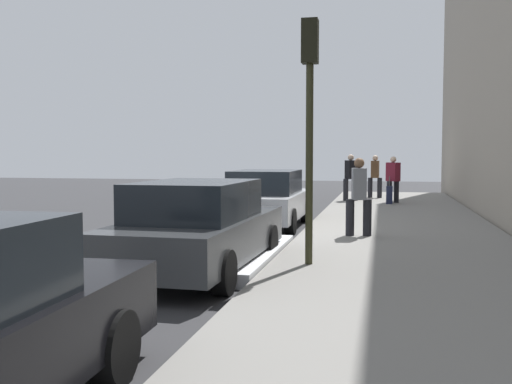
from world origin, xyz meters
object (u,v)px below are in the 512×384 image
(traffic_light_pole, at_px, (310,98))
(pedestrian_burgundy_coat, at_px, (393,178))
(pedestrian_brown_coat, at_px, (375,175))
(pedestrian_black_coat, at_px, (351,176))
(parked_car_silver, at_px, (267,199))
(pedestrian_grey_coat, at_px, (359,194))
(parked_car_charcoal, at_px, (199,227))
(rolling_suitcase, at_px, (389,195))

(traffic_light_pole, bearing_deg, pedestrian_burgundy_coat, -6.98)
(pedestrian_burgundy_coat, height_order, pedestrian_brown_coat, pedestrian_brown_coat)
(pedestrian_brown_coat, distance_m, pedestrian_black_coat, 1.91)
(parked_car_silver, bearing_deg, pedestrian_brown_coat, -16.18)
(pedestrian_grey_coat, height_order, pedestrian_burgundy_coat, pedestrian_grey_coat)
(pedestrian_black_coat, xyz_separation_m, traffic_light_pole, (-13.34, -0.03, 1.75))
(parked_car_silver, distance_m, traffic_light_pole, 6.40)
(pedestrian_black_coat, relative_size, traffic_light_pole, 0.45)
(parked_car_charcoal, bearing_deg, pedestrian_grey_coat, -31.55)
(pedestrian_burgundy_coat, distance_m, rolling_suitcase, 0.71)
(pedestrian_grey_coat, relative_size, pedestrian_black_coat, 0.97)
(parked_car_charcoal, bearing_deg, pedestrian_brown_coat, -9.64)
(parked_car_silver, xyz_separation_m, pedestrian_grey_coat, (-2.23, -2.48, 0.30))
(pedestrian_burgundy_coat, bearing_deg, traffic_light_pole, 173.02)
(pedestrian_brown_coat, height_order, traffic_light_pole, traffic_light_pole)
(traffic_light_pole, bearing_deg, parked_car_silver, 17.50)
(parked_car_silver, distance_m, pedestrian_black_coat, 7.79)
(pedestrian_burgundy_coat, height_order, rolling_suitcase, pedestrian_burgundy_coat)
(parked_car_charcoal, relative_size, rolling_suitcase, 4.77)
(parked_car_silver, relative_size, pedestrian_grey_coat, 2.58)
(pedestrian_black_coat, bearing_deg, pedestrian_grey_coat, -175.96)
(parked_car_silver, distance_m, rolling_suitcase, 7.19)
(pedestrian_black_coat, bearing_deg, traffic_light_pole, -179.87)
(pedestrian_burgundy_coat, bearing_deg, parked_car_silver, 153.67)
(pedestrian_grey_coat, relative_size, traffic_light_pole, 0.43)
(pedestrian_grey_coat, bearing_deg, parked_car_charcoal, 148.45)
(pedestrian_brown_coat, height_order, rolling_suitcase, pedestrian_brown_coat)
(parked_car_silver, relative_size, pedestrian_brown_coat, 2.54)
(parked_car_silver, distance_m, pedestrian_grey_coat, 3.35)
(pedestrian_grey_coat, distance_m, pedestrian_burgundy_coat, 9.06)
(pedestrian_burgundy_coat, xyz_separation_m, rolling_suitcase, (-0.37, 0.13, -0.58))
(pedestrian_grey_coat, bearing_deg, pedestrian_brown_coat, -1.01)
(parked_car_silver, relative_size, pedestrian_black_coat, 2.49)
(pedestrian_grey_coat, distance_m, traffic_light_pole, 4.02)
(parked_car_silver, height_order, pedestrian_black_coat, pedestrian_black_coat)
(parked_car_silver, relative_size, rolling_suitcase, 4.44)
(pedestrian_black_coat, bearing_deg, pedestrian_brown_coat, -27.92)
(parked_car_charcoal, distance_m, pedestrian_black_coat, 13.85)
(pedestrian_brown_coat, relative_size, pedestrian_black_coat, 0.98)
(pedestrian_burgundy_coat, relative_size, traffic_light_pole, 0.43)
(rolling_suitcase, bearing_deg, traffic_light_pole, 173.40)
(rolling_suitcase, bearing_deg, parked_car_silver, 153.26)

